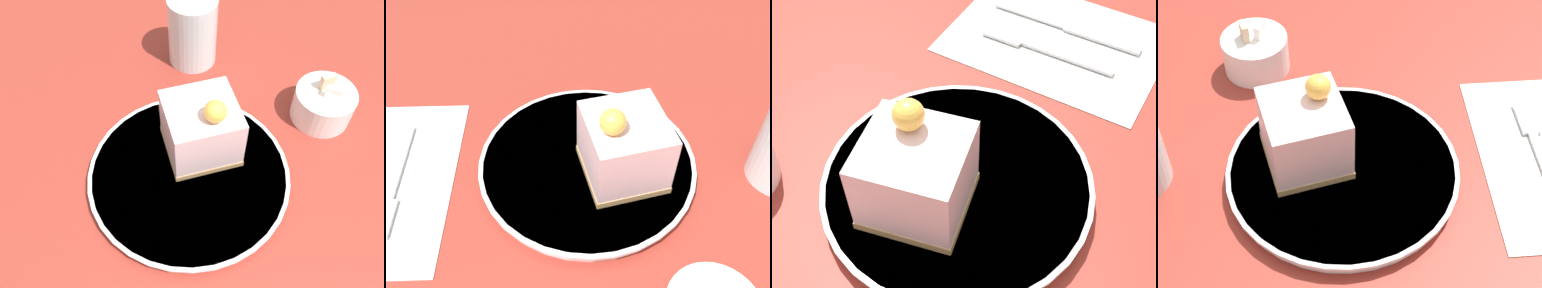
# 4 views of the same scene
# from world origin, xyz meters

# --- Properties ---
(ground_plane) EXTENTS (4.00, 4.00, 0.00)m
(ground_plane) POSITION_xyz_m (0.00, 0.00, 0.00)
(ground_plane) COLOR maroon
(plate) EXTENTS (0.25, 0.25, 0.02)m
(plate) POSITION_xyz_m (0.02, -0.04, 0.01)
(plate) COLOR white
(plate) RESTS_ON ground_plane
(cake_slice) EXTENTS (0.10, 0.11, 0.11)m
(cake_slice) POSITION_xyz_m (-0.02, -0.02, 0.06)
(cake_slice) COLOR #AD8451
(cake_slice) RESTS_ON plate
(fork) EXTENTS (0.02, 0.16, 0.00)m
(fork) POSITION_xyz_m (0.25, -0.01, 0.01)
(fork) COLOR silver
(fork) RESTS_ON napkin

